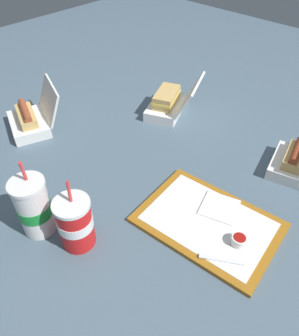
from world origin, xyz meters
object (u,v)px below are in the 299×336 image
soda_cup_back (34,207)px  plastic_fork (221,260)px  clamshell_sandwich_right (169,103)px  soda_cup_center (75,223)px  food_tray (208,222)px  ketchup_cup (239,240)px  clamshell_hotdog_center (296,161)px  clamshell_hotdog_front (31,119)px

soda_cup_back → plastic_fork: bearing=-149.7°
clamshell_sandwich_right → soda_cup_center: soda_cup_center is taller
food_tray → clamshell_sandwich_right: bearing=-38.3°
plastic_fork → soda_cup_center: (0.31, 0.20, 0.06)m
ketchup_cup → soda_cup_center: size_ratio=0.19×
clamshell_sandwich_right → clamshell_hotdog_center: (-0.53, -0.01, -0.00)m
plastic_fork → clamshell_hotdog_center: (0.02, -0.45, 0.03)m
clamshell_sandwich_right → soda_cup_back: bearing=100.7°
soda_cup_back → soda_cup_center: 0.12m
clamshell_hotdog_center → soda_cup_center: (0.29, 0.65, 0.04)m
clamshell_sandwich_right → soda_cup_center: (-0.24, 0.64, 0.03)m
plastic_fork → soda_cup_back: soda_cup_back is taller
ketchup_cup → soda_cup_back: (0.42, 0.32, 0.06)m
clamshell_sandwich_right → soda_cup_center: size_ratio=1.25×
clamshell_hotdog_front → soda_cup_center: (-0.54, 0.20, 0.04)m
clamshell_hotdog_center → soda_cup_center: size_ratio=0.96×
clamshell_hotdog_front → clamshell_sandwich_right: (-0.30, -0.44, 0.00)m
ketchup_cup → clamshell_hotdog_front: bearing=4.9°
clamshell_hotdog_center → food_tray: bearing=79.0°
clamshell_hotdog_center → soda_cup_back: (0.40, 0.70, 0.04)m
food_tray → soda_cup_center: (0.21, 0.28, 0.07)m
food_tray → plastic_fork: 0.12m
clamshell_hotdog_front → clamshell_hotdog_center: bearing=-151.5°
food_tray → ketchup_cup: ketchup_cup is taller
food_tray → plastic_fork: size_ratio=3.59×
soda_cup_center → soda_cup_back: bearing=22.2°
clamshell_hotdog_front → ketchup_cup: bearing=-175.1°
clamshell_sandwich_right → soda_cup_back: soda_cup_back is taller
clamshell_hotdog_front → soda_cup_center: bearing=159.9°
clamshell_hotdog_center → soda_cup_back: size_ratio=0.87×
soda_cup_back → clamshell_sandwich_right: bearing=-79.3°
ketchup_cup → soda_cup_back: 0.53m
plastic_fork → clamshell_hotdog_center: size_ratio=0.54×
clamshell_hotdog_front → clamshell_hotdog_center: (-0.83, -0.45, 0.00)m
clamshell_hotdog_front → soda_cup_center: size_ratio=1.17×
clamshell_hotdog_front → soda_cup_back: soda_cup_back is taller
ketchup_cup → plastic_fork: ketchup_cup is taller
soda_cup_back → soda_cup_center: (-0.11, -0.05, -0.01)m
ketchup_cup → soda_cup_center: 0.42m
clamshell_hotdog_front → soda_cup_back: bearing=150.6°
plastic_fork → ketchup_cup: bearing=-124.7°
plastic_fork → clamshell_hotdog_front: 0.85m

